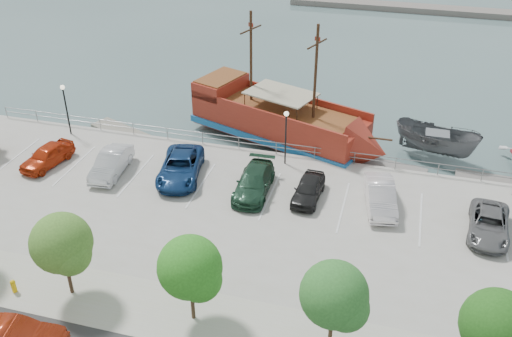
# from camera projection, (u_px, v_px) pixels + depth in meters

# --- Properties ---
(ground) EXTENTS (160.00, 160.00, 0.00)m
(ground) POSITION_uv_depth(u_px,v_px,m) (262.00, 224.00, 37.77)
(ground) COLOR #415B5B
(sidewalk) EXTENTS (100.00, 4.00, 0.05)m
(sidewalk) POSITION_uv_depth(u_px,v_px,m) (212.00, 322.00, 28.99)
(sidewalk) COLOR #AEAC94
(sidewalk) RESTS_ON land_slab
(seawall_railing) EXTENTS (50.00, 0.06, 1.00)m
(seawall_railing) POSITION_uv_depth(u_px,v_px,m) (289.00, 149.00, 43.43)
(seawall_railing) COLOR gray
(seawall_railing) RESTS_ON land_slab
(far_shore) EXTENTS (40.00, 3.00, 0.80)m
(far_shore) POSITION_uv_depth(u_px,v_px,m) (430.00, 9.00, 80.72)
(far_shore) COLOR #70665D
(far_shore) RESTS_ON ground
(pirate_ship) EXTENTS (17.61, 10.10, 10.93)m
(pirate_ship) POSITION_uv_depth(u_px,v_px,m) (291.00, 125.00, 46.31)
(pirate_ship) COLOR maroon
(pirate_ship) RESTS_ON ground
(patrol_boat) EXTENTS (7.19, 4.50, 2.61)m
(patrol_boat) POSITION_uv_depth(u_px,v_px,m) (436.00, 144.00, 44.66)
(patrol_boat) COLOR #5B5C5F
(patrol_boat) RESTS_ON ground
(dock_west) EXTENTS (6.72, 4.22, 0.37)m
(dock_west) POSITION_uv_depth(u_px,v_px,m) (124.00, 133.00, 48.64)
(dock_west) COLOR gray
(dock_west) RESTS_ON ground
(dock_mid) EXTENTS (7.80, 3.57, 0.43)m
(dock_mid) POSITION_uv_depth(u_px,v_px,m) (376.00, 167.00, 43.76)
(dock_mid) COLOR slate
(dock_mid) RESTS_ON ground
(dock_east) EXTENTS (6.69, 2.28, 0.38)m
(dock_east) POSITION_uv_depth(u_px,v_px,m) (502.00, 184.00, 41.69)
(dock_east) COLOR slate
(dock_east) RESTS_ON ground
(fire_hydrant) EXTENTS (0.29, 0.29, 0.83)m
(fire_hydrant) POSITION_uv_depth(u_px,v_px,m) (13.00, 286.00, 30.62)
(fire_hydrant) COLOR #E7B607
(fire_hydrant) RESTS_ON sidewalk
(lamp_post_left) EXTENTS (0.36, 0.36, 4.28)m
(lamp_post_left) POSITION_uv_depth(u_px,v_px,m) (65.00, 101.00, 45.23)
(lamp_post_left) COLOR black
(lamp_post_left) RESTS_ON land_slab
(lamp_post_mid) EXTENTS (0.36, 0.36, 4.28)m
(lamp_post_mid) POSITION_uv_depth(u_px,v_px,m) (286.00, 128.00, 41.11)
(lamp_post_mid) COLOR black
(lamp_post_mid) RESTS_ON land_slab
(tree_c) EXTENTS (3.30, 3.20, 5.00)m
(tree_c) POSITION_uv_depth(u_px,v_px,m) (64.00, 246.00, 29.03)
(tree_c) COLOR #473321
(tree_c) RESTS_ON sidewalk
(tree_d) EXTENTS (3.30, 3.20, 5.00)m
(tree_d) POSITION_uv_depth(u_px,v_px,m) (192.00, 270.00, 27.43)
(tree_d) COLOR #473321
(tree_d) RESTS_ON sidewalk
(tree_e) EXTENTS (3.30, 3.20, 5.00)m
(tree_e) POSITION_uv_depth(u_px,v_px,m) (337.00, 298.00, 25.83)
(tree_e) COLOR #473321
(tree_e) RESTS_ON sidewalk
(tree_f) EXTENTS (3.30, 3.20, 5.00)m
(tree_f) POSITION_uv_depth(u_px,v_px,m) (501.00, 329.00, 24.23)
(tree_f) COLOR #473321
(tree_f) RESTS_ON sidewalk
(parked_car_a) EXTENTS (2.62, 4.77, 1.54)m
(parked_car_a) POSITION_uv_depth(u_px,v_px,m) (47.00, 156.00, 42.10)
(parked_car_a) COLOR #B72E0E
(parked_car_a) RESTS_ON land_slab
(parked_car_b) EXTENTS (2.15, 5.04, 1.61)m
(parked_car_b) POSITION_uv_depth(u_px,v_px,m) (111.00, 163.00, 41.04)
(parked_car_b) COLOR silver
(parked_car_b) RESTS_ON land_slab
(parked_car_c) EXTENTS (3.91, 6.39, 1.66)m
(parked_car_c) POSITION_uv_depth(u_px,v_px,m) (180.00, 167.00, 40.57)
(parked_car_c) COLOR navy
(parked_car_c) RESTS_ON land_slab
(parked_car_d) EXTENTS (2.41, 5.49, 1.57)m
(parked_car_d) POSITION_uv_depth(u_px,v_px,m) (254.00, 182.00, 38.90)
(parked_car_d) COLOR #1E422D
(parked_car_d) RESTS_ON land_slab
(parked_car_e) EXTENTS (1.93, 4.35, 1.45)m
(parked_car_e) POSITION_uv_depth(u_px,v_px,m) (308.00, 189.00, 38.27)
(parked_car_e) COLOR black
(parked_car_e) RESTS_ON land_slab
(parked_car_f) EXTENTS (2.69, 5.30, 1.67)m
(parked_car_f) POSITION_uv_depth(u_px,v_px,m) (381.00, 196.00, 37.35)
(parked_car_f) COLOR silver
(parked_car_f) RESTS_ON land_slab
(parked_car_g) EXTENTS (2.79, 5.28, 1.42)m
(parked_car_g) POSITION_uv_depth(u_px,v_px,m) (489.00, 224.00, 34.91)
(parked_car_g) COLOR slate
(parked_car_g) RESTS_ON land_slab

